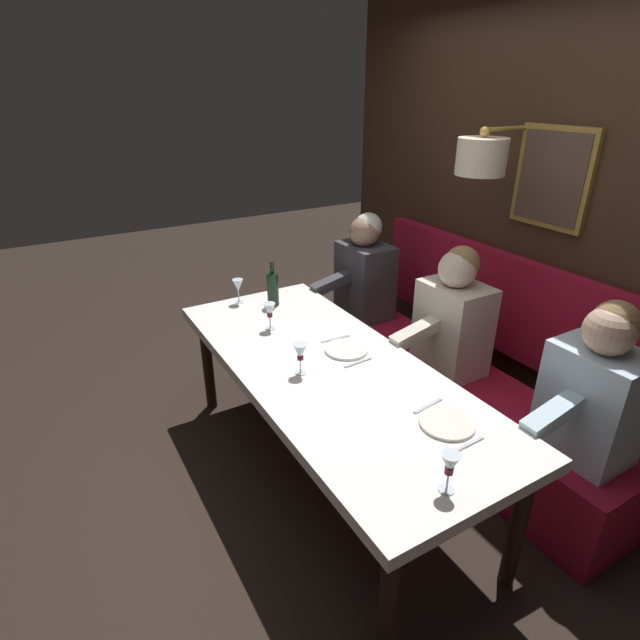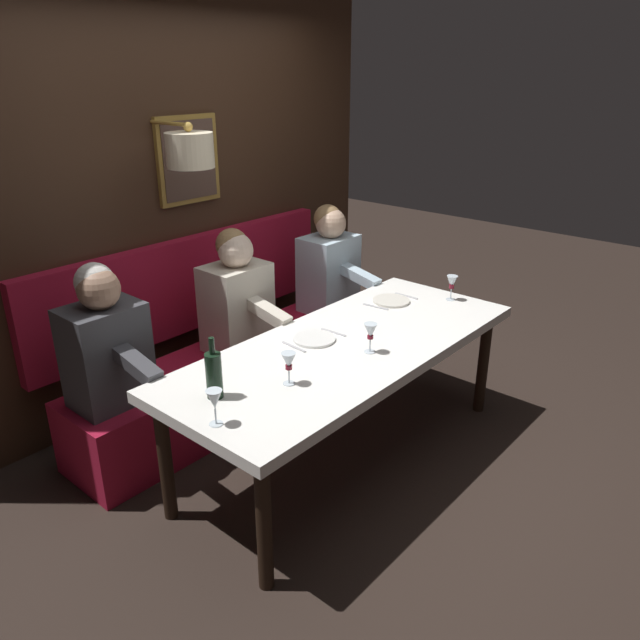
% 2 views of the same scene
% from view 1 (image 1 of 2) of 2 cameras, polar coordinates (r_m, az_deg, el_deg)
% --- Properties ---
extents(ground_plane, '(12.00, 12.00, 0.00)m').
position_cam_1_polar(ground_plane, '(3.07, 0.87, -17.18)').
color(ground_plane, black).
extents(dining_table, '(0.90, 2.21, 0.74)m').
position_cam_1_polar(dining_table, '(2.66, 0.97, -6.45)').
color(dining_table, white).
rests_on(dining_table, ground_plane).
extents(banquette_bench, '(0.52, 2.41, 0.45)m').
position_cam_1_polar(banquette_bench, '(3.38, 14.09, -8.68)').
color(banquette_bench, maroon).
rests_on(banquette_bench, ground_plane).
extents(back_wall_panel, '(0.59, 3.61, 2.90)m').
position_cam_1_polar(back_wall_panel, '(3.34, 23.47, 11.17)').
color(back_wall_panel, '#382316').
rests_on(back_wall_panel, ground_plane).
extents(diner_nearest, '(0.60, 0.40, 0.79)m').
position_cam_1_polar(diner_nearest, '(2.63, 28.82, -6.78)').
color(diner_nearest, silver).
rests_on(diner_nearest, banquette_bench).
extents(diner_near, '(0.60, 0.40, 0.79)m').
position_cam_1_polar(diner_near, '(3.10, 14.90, 0.51)').
color(diner_near, beige).
rests_on(diner_near, banquette_bench).
extents(diner_middle, '(0.60, 0.40, 0.79)m').
position_cam_1_polar(diner_middle, '(3.75, 5.07, 5.68)').
color(diner_middle, '#3D3D42').
rests_on(diner_middle, banquette_bench).
extents(place_setting_0, '(0.24, 0.32, 0.01)m').
position_cam_1_polar(place_setting_0, '(2.27, 14.26, -11.32)').
color(place_setting_0, silver).
rests_on(place_setting_0, dining_table).
extents(place_setting_1, '(0.24, 0.31, 0.01)m').
position_cam_1_polar(place_setting_1, '(2.76, 3.00, -3.37)').
color(place_setting_1, white).
rests_on(place_setting_1, dining_table).
extents(wine_glass_0, '(0.07, 0.07, 0.16)m').
position_cam_1_polar(wine_glass_0, '(2.50, -2.26, -3.76)').
color(wine_glass_0, silver).
rests_on(wine_glass_0, dining_table).
extents(wine_glass_1, '(0.07, 0.07, 0.16)m').
position_cam_1_polar(wine_glass_1, '(3.36, -9.32, 3.82)').
color(wine_glass_1, silver).
rests_on(wine_glass_1, dining_table).
extents(wine_glass_2, '(0.07, 0.07, 0.16)m').
position_cam_1_polar(wine_glass_2, '(2.97, -5.76, 1.02)').
color(wine_glass_2, silver).
rests_on(wine_glass_2, dining_table).
extents(wine_glass_3, '(0.07, 0.07, 0.16)m').
position_cam_1_polar(wine_glass_3, '(1.89, 14.54, -15.70)').
color(wine_glass_3, silver).
rests_on(wine_glass_3, dining_table).
extents(wine_bottle, '(0.08, 0.08, 0.30)m').
position_cam_1_polar(wine_bottle, '(3.30, -5.39, 3.60)').
color(wine_bottle, black).
rests_on(wine_bottle, dining_table).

